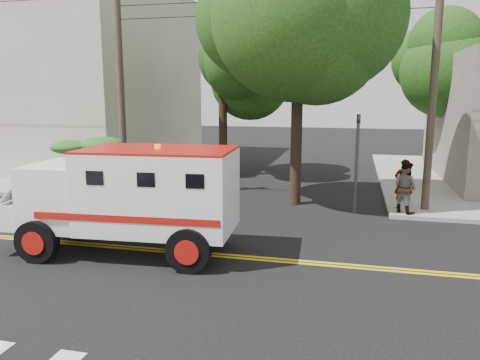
# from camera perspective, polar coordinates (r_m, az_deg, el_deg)

# --- Properties ---
(ground) EXTENTS (100.00, 100.00, 0.00)m
(ground) POSITION_cam_1_polar(r_m,az_deg,el_deg) (12.89, -3.64, -9.07)
(ground) COLOR black
(ground) RESTS_ON ground
(sidewalk_nw) EXTENTS (17.00, 17.00, 0.15)m
(sidewalk_nw) POSITION_cam_1_polar(r_m,az_deg,el_deg) (30.68, -20.50, 1.87)
(sidewalk_nw) COLOR gray
(sidewalk_nw) RESTS_ON ground
(building_left) EXTENTS (16.00, 14.00, 10.00)m
(building_left) POSITION_cam_1_polar(r_m,az_deg,el_deg) (32.78, -22.54, 11.15)
(building_left) COLOR #B1A991
(building_left) RESTS_ON sidewalk_nw
(utility_pole_left) EXTENTS (0.28, 0.28, 9.00)m
(utility_pole_left) POSITION_cam_1_polar(r_m,az_deg,el_deg) (19.87, -14.33, 10.70)
(utility_pole_left) COLOR #382D23
(utility_pole_left) RESTS_ON ground
(utility_pole_right) EXTENTS (0.28, 0.28, 9.00)m
(utility_pole_right) POSITION_cam_1_polar(r_m,az_deg,el_deg) (17.99, 22.51, 10.30)
(utility_pole_right) COLOR #382D23
(utility_pole_right) RESTS_ON ground
(tree_main) EXTENTS (6.08, 5.70, 9.85)m
(tree_main) POSITION_cam_1_polar(r_m,az_deg,el_deg) (18.11, 8.56, 19.54)
(tree_main) COLOR black
(tree_main) RESTS_ON ground
(tree_left) EXTENTS (4.48, 4.20, 7.70)m
(tree_left) POSITION_cam_1_polar(r_m,az_deg,el_deg) (24.26, -1.53, 13.82)
(tree_left) COLOR black
(tree_left) RESTS_ON ground
(tree_right) EXTENTS (4.80, 4.50, 8.20)m
(tree_right) POSITION_cam_1_polar(r_m,az_deg,el_deg) (27.91, 25.06, 13.18)
(tree_right) COLOR black
(tree_right) RESTS_ON ground
(traffic_signal) EXTENTS (0.15, 0.18, 3.60)m
(traffic_signal) POSITION_cam_1_polar(r_m,az_deg,el_deg) (17.32, 14.08, 3.25)
(traffic_signal) COLOR #3F3F42
(traffic_signal) RESTS_ON ground
(accessibility_sign) EXTENTS (0.45, 0.10, 2.02)m
(accessibility_sign) POSITION_cam_1_polar(r_m,az_deg,el_deg) (20.52, -15.19, 1.86)
(accessibility_sign) COLOR #3F3F42
(accessibility_sign) RESTS_ON ground
(palm_planter) EXTENTS (3.52, 2.63, 2.36)m
(palm_planter) POSITION_cam_1_polar(r_m,az_deg,el_deg) (21.49, -17.55, 2.86)
(palm_planter) COLOR #1E3314
(palm_planter) RESTS_ON sidewalk_nw
(armored_truck) EXTENTS (6.50, 2.92, 2.90)m
(armored_truck) POSITION_cam_1_polar(r_m,az_deg,el_deg) (12.95, -13.27, -1.66)
(armored_truck) COLOR white
(armored_truck) RESTS_ON ground
(pedestrian_a) EXTENTS (0.69, 0.48, 1.84)m
(pedestrian_a) POSITION_cam_1_polar(r_m,az_deg,el_deg) (18.04, 19.32, -0.47)
(pedestrian_a) COLOR gray
(pedestrian_a) RESTS_ON sidewalk_ne
(pedestrian_b) EXTENTS (1.12, 1.12, 1.83)m
(pedestrian_b) POSITION_cam_1_polar(r_m,az_deg,el_deg) (17.49, 19.48, -0.82)
(pedestrian_b) COLOR gray
(pedestrian_b) RESTS_ON sidewalk_ne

